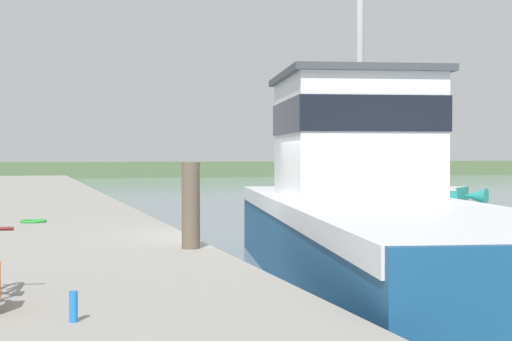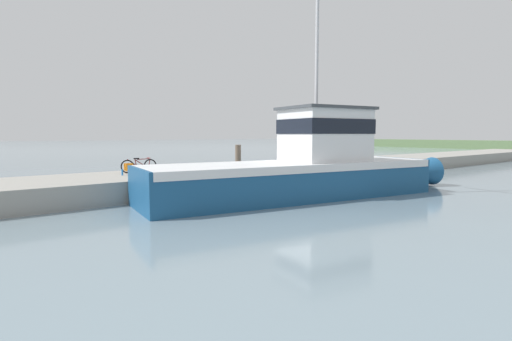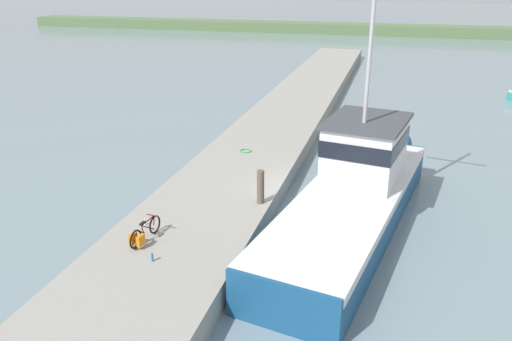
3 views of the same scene
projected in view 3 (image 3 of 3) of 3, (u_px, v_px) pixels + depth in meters
The scene contains 8 objects.
ground_plane at pixel (307, 210), 19.71m from camera, with size 320.00×320.00×0.00m, color gray.
dock_pier at pixel (225, 191), 20.41m from camera, with size 4.60×80.00×0.87m, color gray.
fishing_boat_main at pixel (356, 190), 18.38m from camera, with size 5.38×15.06×10.52m.
bicycle_touring at pixel (143, 234), 15.51m from camera, with size 0.54×1.66×0.68m.
mooring_post at pixel (261, 187), 18.11m from camera, with size 0.27×0.27×1.28m, color brown.
hose_coil at pixel (246, 151), 23.65m from camera, with size 0.54×0.54×0.05m, color green.
water_bottle_by_bike at pixel (152, 257), 14.57m from camera, with size 0.07×0.07×0.26m, color blue.
water_bottle_on_curb at pixel (145, 222), 16.68m from camera, with size 0.06×0.06×0.22m, color silver.
Camera 3 is at (2.85, -17.64, 8.71)m, focal length 35.00 mm.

